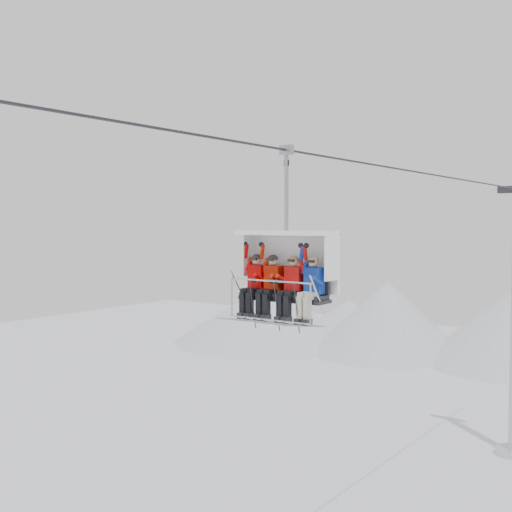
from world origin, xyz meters
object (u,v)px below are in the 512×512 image
Objects in this scene: skier_center_left at (271,284)px; skier_center_right at (292,285)px; skier_far_left at (254,283)px; skier_far_right at (311,287)px; chairlift_carrier at (289,264)px.

skier_center_left is 0.57m from skier_center_right.
skier_far_left is 1.57m from skier_far_right.
skier_center_left is at bearing 180.00° from skier_center_right.
skier_far_right is at bearing -20.98° from chairlift_carrier.
skier_far_left is at bearing 180.00° from skier_far_right.
skier_center_right is 0.53m from skier_far_right.
skier_far_left is 0.48m from skier_center_left.
skier_far_left is 1.00× the size of skier_far_right.
skier_center_left is at bearing -135.11° from chairlift_carrier.
skier_center_right is (0.27, -0.30, -0.47)m from chairlift_carrier.
chairlift_carrier reaches higher than skier_center_right.
chairlift_carrier is 2.36× the size of skier_far_left.
skier_center_left is at bearing 0.00° from skier_far_left.
skier_far_left is 1.05m from skier_center_right.
skier_far_left and skier_center_left have the same top height.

